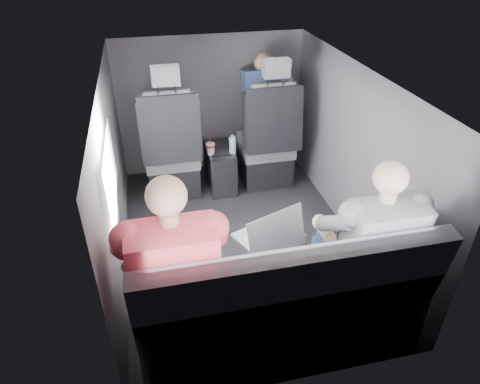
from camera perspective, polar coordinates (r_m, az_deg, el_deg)
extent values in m
plane|color=black|center=(3.51, 0.06, -6.40)|extent=(2.60, 2.60, 0.00)
plane|color=#B2B2AD|center=(2.87, 0.08, 15.18)|extent=(2.60, 2.60, 0.00)
cube|color=#56565B|center=(3.09, -16.44, 1.38)|extent=(0.02, 2.60, 1.35)
cube|color=#56565B|center=(3.43, 14.96, 4.79)|extent=(0.02, 2.60, 1.35)
cube|color=#56565B|center=(4.30, -3.85, 11.47)|extent=(1.80, 0.02, 1.35)
cube|color=#56565B|center=(2.14, 8.05, -13.38)|extent=(1.80, 0.02, 1.35)
cube|color=white|center=(2.72, -16.87, 2.36)|extent=(0.02, 0.75, 0.42)
cube|color=black|center=(3.78, 4.55, 10.48)|extent=(0.35, 0.11, 0.59)
cube|color=black|center=(4.14, -8.88, 2.22)|extent=(0.46, 0.48, 0.30)
cube|color=#565559|center=(4.01, -9.12, 4.93)|extent=(0.48, 0.46, 0.14)
cube|color=#565559|center=(3.67, -9.34, 8.67)|extent=(0.38, 0.18, 0.61)
cube|color=black|center=(3.68, -12.73, 7.85)|extent=(0.08, 0.21, 0.53)
cube|color=black|center=(3.70, -5.88, 8.62)|extent=(0.08, 0.21, 0.53)
cube|color=black|center=(3.62, -9.24, 8.13)|extent=(0.50, 0.11, 0.58)
cube|color=#565559|center=(3.49, -9.93, 15.06)|extent=(0.22, 0.10, 0.15)
cube|color=black|center=(4.27, 3.22, 3.57)|extent=(0.46, 0.48, 0.30)
cube|color=#565559|center=(4.15, 3.39, 6.24)|extent=(0.48, 0.46, 0.14)
cube|color=#565559|center=(3.82, 4.39, 9.94)|extent=(0.38, 0.18, 0.61)
cube|color=black|center=(3.78, 1.13, 9.27)|extent=(0.08, 0.21, 0.53)
cube|color=black|center=(3.90, 7.52, 9.75)|extent=(0.08, 0.21, 0.53)
cube|color=black|center=(3.77, 4.67, 9.44)|extent=(0.50, 0.11, 0.58)
cube|color=#565559|center=(3.64, 4.87, 16.13)|extent=(0.22, 0.10, 0.15)
cube|color=black|center=(4.12, -2.65, 3.27)|extent=(0.24, 0.48, 0.40)
cylinder|color=black|center=(3.91, -3.13, 4.99)|extent=(0.09, 0.09, 0.01)
cylinder|color=black|center=(3.93, -1.54, 5.15)|extent=(0.09, 0.09, 0.01)
cube|color=#565559|center=(2.64, 5.18, -16.05)|extent=(1.60, 0.50, 0.45)
cube|color=#565559|center=(2.16, 7.61, -12.38)|extent=(1.60, 0.17, 0.47)
cylinder|color=red|center=(3.89, -3.96, 6.17)|extent=(0.08, 0.08, 0.02)
cylinder|color=white|center=(3.88, -3.97, 6.41)|extent=(0.08, 0.08, 0.01)
cylinder|color=red|center=(3.85, -4.01, 7.34)|extent=(0.01, 0.01, 0.13)
cylinder|color=#AACBE7|center=(3.91, -1.00, 6.21)|extent=(0.06, 0.06, 0.16)
cylinder|color=#AACBE7|center=(3.87, -1.01, 7.39)|extent=(0.04, 0.04, 0.02)
cube|color=silver|center=(2.50, -8.33, -8.00)|extent=(0.32, 0.25, 0.02)
cube|color=silver|center=(2.48, -8.32, -8.03)|extent=(0.26, 0.15, 0.00)
cube|color=silver|center=(2.54, -8.50, -6.89)|extent=(0.09, 0.06, 0.00)
cube|color=silver|center=(2.33, -8.21, -8.01)|extent=(0.30, 0.10, 0.21)
cube|color=silver|center=(2.33, -8.23, -7.94)|extent=(0.27, 0.08, 0.18)
cube|color=#B4B4B9|center=(2.61, 3.78, -5.77)|extent=(0.45, 0.38, 0.02)
cube|color=silver|center=(2.59, 3.88, -5.77)|extent=(0.34, 0.25, 0.00)
cube|color=#B4B4B9|center=(2.66, 3.32, -4.57)|extent=(0.13, 0.09, 0.00)
cube|color=#B4B4B9|center=(2.40, 4.97, -5.60)|extent=(0.38, 0.21, 0.25)
cube|color=silver|center=(2.41, 4.92, -5.54)|extent=(0.33, 0.18, 0.21)
cube|color=black|center=(2.77, 14.41, -4.29)|extent=(0.38, 0.29, 0.02)
cube|color=black|center=(2.75, 14.57, -4.29)|extent=(0.30, 0.18, 0.00)
cube|color=black|center=(2.81, 13.83, -3.27)|extent=(0.11, 0.07, 0.00)
cube|color=black|center=(2.59, 16.16, -4.01)|extent=(0.35, 0.13, 0.23)
cube|color=silver|center=(2.60, 16.09, -3.96)|extent=(0.31, 0.10, 0.20)
cube|color=#333438|center=(2.44, -11.40, -11.85)|extent=(0.16, 0.46, 0.14)
cube|color=#333438|center=(2.44, -5.97, -11.20)|extent=(0.16, 0.46, 0.14)
cube|color=#333438|center=(2.82, -11.02, -12.83)|extent=(0.14, 0.14, 0.45)
cube|color=#333438|center=(2.82, -6.30, -12.26)|extent=(0.14, 0.14, 0.45)
cube|color=#D84750|center=(2.12, -8.73, -10.22)|extent=(0.42, 0.28, 0.56)
sphere|color=tan|center=(1.90, -9.80, -0.53)|extent=(0.19, 0.19, 0.19)
cylinder|color=tan|center=(2.40, -14.15, -8.01)|extent=(0.12, 0.29, 0.12)
cylinder|color=tan|center=(2.41, -4.22, -6.82)|extent=(0.12, 0.29, 0.12)
cube|color=navy|center=(2.65, 13.26, -8.16)|extent=(0.15, 0.43, 0.13)
cube|color=navy|center=(2.74, 17.36, -7.36)|extent=(0.15, 0.43, 0.13)
cube|color=navy|center=(2.98, 10.81, -9.72)|extent=(0.13, 0.13, 0.45)
cube|color=navy|center=(3.06, 14.55, -8.99)|extent=(0.13, 0.13, 0.45)
cube|color=slate|center=(2.41, 18.21, -6.31)|extent=(0.39, 0.26, 0.53)
sphere|color=beige|center=(2.23, 19.47, 1.85)|extent=(0.18, 0.18, 0.18)
cylinder|color=beige|center=(2.58, 11.17, -4.83)|extent=(0.11, 0.27, 0.12)
cylinder|color=beige|center=(2.74, 18.70, -3.58)|extent=(0.11, 0.27, 0.12)
cube|color=navy|center=(4.16, 3.21, 12.30)|extent=(0.39, 0.25, 0.57)
sphere|color=tan|center=(4.07, 3.28, 16.91)|extent=(0.20, 0.20, 0.20)
cube|color=navy|center=(4.32, 2.88, 8.94)|extent=(0.33, 0.39, 0.12)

